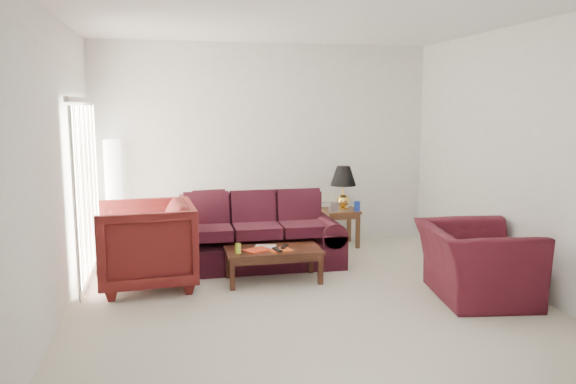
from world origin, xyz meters
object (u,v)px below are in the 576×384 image
at_px(armchair_left, 146,245).
at_px(coffee_table, 273,265).
at_px(sofa, 256,232).
at_px(armchair_right, 476,262).
at_px(floor_lamp, 114,198).
at_px(end_table, 340,228).

height_order(armchair_left, coffee_table, armchair_left).
bearing_deg(sofa, armchair_right, -34.03).
distance_m(floor_lamp, armchair_right, 4.79).
bearing_deg(sofa, end_table, 34.64).
distance_m(sofa, coffee_table, 0.73).
xyz_separation_m(armchair_left, armchair_right, (3.54, -1.15, -0.10)).
xyz_separation_m(armchair_right, coffee_table, (-2.06, 1.04, -0.20)).
bearing_deg(end_table, sofa, -149.76).
bearing_deg(armchair_right, floor_lamp, 65.37).
xyz_separation_m(floor_lamp, coffee_table, (1.95, -1.55, -0.63)).
distance_m(sofa, end_table, 1.65).
relative_size(end_table, coffee_table, 0.49).
distance_m(armchair_right, coffee_table, 2.32).
height_order(sofa, floor_lamp, floor_lamp).
xyz_separation_m(end_table, coffee_table, (-1.30, -1.50, -0.08)).
relative_size(floor_lamp, coffee_table, 1.46).
height_order(end_table, armchair_right, armchair_right).
xyz_separation_m(end_table, armchair_right, (0.75, -2.54, 0.12)).
relative_size(floor_lamp, armchair_right, 1.35).
xyz_separation_m(armchair_left, coffee_table, (1.48, -0.11, -0.30)).
bearing_deg(coffee_table, floor_lamp, 116.50).
relative_size(end_table, armchair_right, 0.45).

